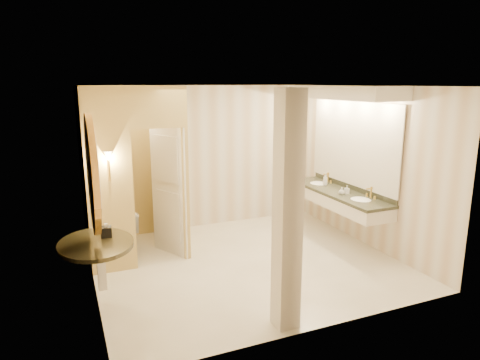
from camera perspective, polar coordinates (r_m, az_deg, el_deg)
The scene contains 16 objects.
floor at distance 6.80m, azimuth 0.88°, elevation -10.96°, with size 4.50×4.50×0.00m, color white.
ceiling at distance 6.22m, azimuth 0.97°, elevation 12.42°, with size 4.50×4.50×0.00m, color white.
wall_back at distance 8.21m, azimuth -4.71°, elevation 3.03°, with size 4.50×0.02×2.70m, color beige.
wall_front at distance 4.68m, azimuth 10.87°, elevation -4.76°, with size 4.50×0.02×2.70m, color beige.
wall_left at distance 5.87m, azimuth -19.63°, elevation -1.68°, with size 0.02×4.00×2.70m, color beige.
wall_right at distance 7.55m, azimuth 16.76°, elevation 1.65°, with size 0.02×4.00×2.70m, color beige.
toilet_closet at distance 6.94m, azimuth -10.89°, elevation 1.31°, with size 1.50×1.55×2.70m.
wall_sconce at distance 6.23m, azimuth -17.17°, elevation 2.91°, with size 0.14×0.14×0.42m.
vanity at distance 7.65m, azimuth 13.43°, elevation 4.10°, with size 0.75×2.51×2.09m.
console_shelf at distance 5.33m, azimuth -18.85°, elevation -3.04°, with size 1.11×1.11×2.00m.
pillar at distance 4.72m, azimuth 6.37°, elevation -4.45°, with size 0.26×0.26×2.70m, color silver.
tissue_box at distance 5.60m, azimuth -17.39°, elevation -6.60°, with size 0.13×0.13×0.13m, color black.
toilet at distance 7.43m, azimuth -14.89°, elevation -6.42°, with size 0.39×0.68×0.70m, color white.
soap_bottle_a at distance 7.58m, azimuth 14.06°, elevation -1.26°, with size 0.07×0.07×0.15m, color beige.
soap_bottle_b at distance 7.53m, azimuth 13.39°, elevation -1.43°, with size 0.09×0.09×0.12m, color silver.
soap_bottle_c at distance 8.12m, azimuth 11.30°, elevation 0.08°, with size 0.08×0.09×0.22m, color #C6B28C.
Camera 1 is at (-2.51, -5.69, 2.75)m, focal length 32.00 mm.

